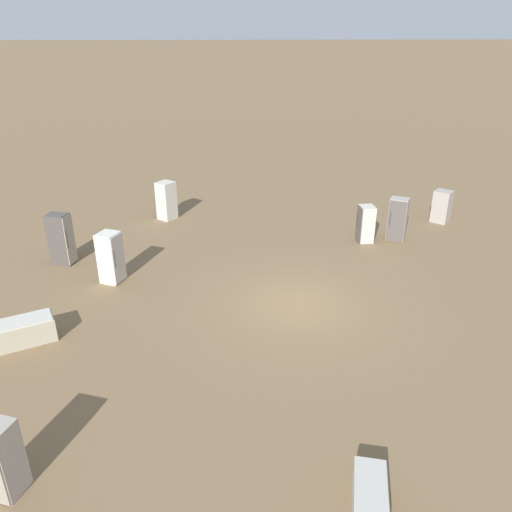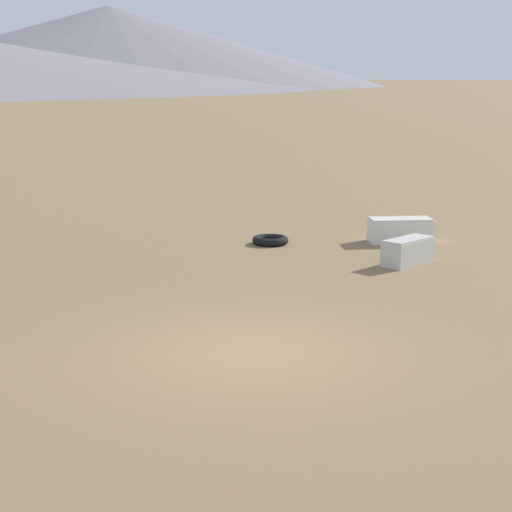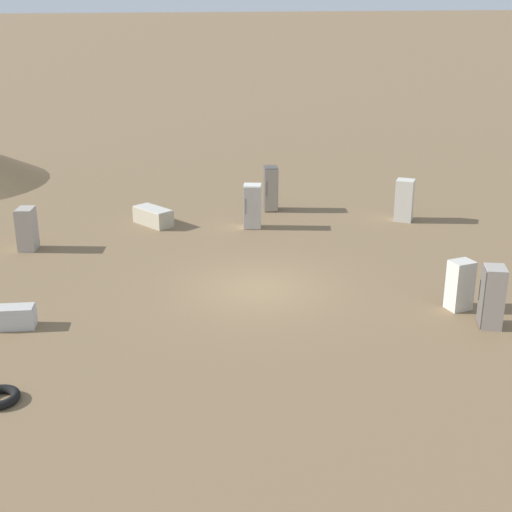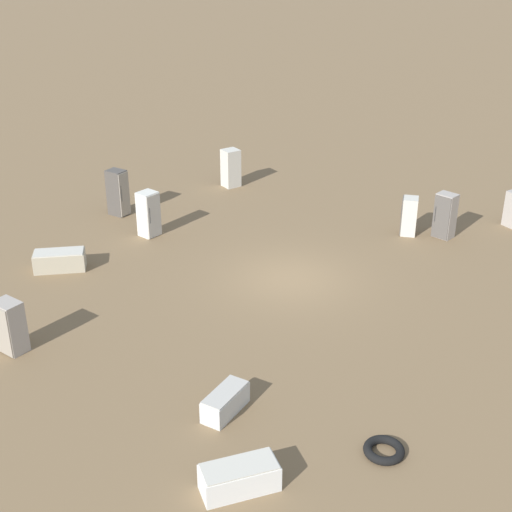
{
  "view_description": "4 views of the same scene",
  "coord_description": "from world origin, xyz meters",
  "px_view_note": "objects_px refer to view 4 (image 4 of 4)",
  "views": [
    {
      "loc": [
        -2.55,
        -13.79,
        8.03
      ],
      "look_at": [
        -1.36,
        -0.1,
        1.81
      ],
      "focal_mm": 35.0,
      "sensor_mm": 36.0,
      "label": 1
    },
    {
      "loc": [
        -6.69,
        11.66,
        4.52
      ],
      "look_at": [
        0.38,
        -0.79,
        1.44
      ],
      "focal_mm": 60.0,
      "sensor_mm": 36.0,
      "label": 2
    },
    {
      "loc": [
        19.69,
        -7.9,
        8.79
      ],
      "look_at": [
        0.08,
        -0.12,
        1.17
      ],
      "focal_mm": 50.0,
      "sensor_mm": 36.0,
      "label": 3
    },
    {
      "loc": [
        4.67,
        -21.55,
        11.41
      ],
      "look_at": [
        -1.21,
        -0.09,
        0.77
      ],
      "focal_mm": 50.0,
      "sensor_mm": 36.0,
      "label": 4
    }
  ],
  "objects_px": {
    "discarded_fridge_1": "(225,402)",
    "discarded_fridge_8": "(409,216)",
    "discarded_fridge_3": "(149,214)",
    "scrap_tire": "(384,450)",
    "discarded_fridge_7": "(445,216)",
    "discarded_fridge_5": "(239,477)",
    "discarded_fridge_9": "(60,260)",
    "discarded_fridge_4": "(10,327)",
    "discarded_fridge_0": "(231,168)",
    "discarded_fridge_6": "(118,193)"
  },
  "relations": [
    {
      "from": "discarded_fridge_5",
      "to": "discarded_fridge_9",
      "type": "xyz_separation_m",
      "value": [
        -9.24,
        8.67,
        0.02
      ]
    },
    {
      "from": "discarded_fridge_1",
      "to": "discarded_fridge_4",
      "type": "relative_size",
      "value": 0.97
    },
    {
      "from": "discarded_fridge_1",
      "to": "discarded_fridge_7",
      "type": "xyz_separation_m",
      "value": [
        4.94,
        12.72,
        0.58
      ]
    },
    {
      "from": "discarded_fridge_3",
      "to": "discarded_fridge_8",
      "type": "bearing_deg",
      "value": 130.41
    },
    {
      "from": "discarded_fridge_0",
      "to": "discarded_fridge_9",
      "type": "distance_m",
      "value": 10.49
    },
    {
      "from": "discarded_fridge_8",
      "to": "scrap_tire",
      "type": "distance_m",
      "value": 13.18
    },
    {
      "from": "discarded_fridge_5",
      "to": "scrap_tire",
      "type": "bearing_deg",
      "value": 89.29
    },
    {
      "from": "discarded_fridge_3",
      "to": "discarded_fridge_5",
      "type": "bearing_deg",
      "value": 55.24
    },
    {
      "from": "discarded_fridge_0",
      "to": "discarded_fridge_3",
      "type": "bearing_deg",
      "value": -152.11
    },
    {
      "from": "discarded_fridge_0",
      "to": "discarded_fridge_5",
      "type": "xyz_separation_m",
      "value": [
        5.94,
        -18.61,
        -0.55
      ]
    },
    {
      "from": "discarded_fridge_1",
      "to": "scrap_tire",
      "type": "distance_m",
      "value": 4.09
    },
    {
      "from": "discarded_fridge_3",
      "to": "discarded_fridge_8",
      "type": "distance_m",
      "value": 10.21
    },
    {
      "from": "discarded_fridge_5",
      "to": "scrap_tire",
      "type": "relative_size",
      "value": 1.88
    },
    {
      "from": "discarded_fridge_3",
      "to": "discarded_fridge_4",
      "type": "distance_m",
      "value": 8.76
    },
    {
      "from": "discarded_fridge_1",
      "to": "discarded_fridge_9",
      "type": "relative_size",
      "value": 0.79
    },
    {
      "from": "discarded_fridge_8",
      "to": "discarded_fridge_5",
      "type": "bearing_deg",
      "value": 168.97
    },
    {
      "from": "discarded_fridge_3",
      "to": "discarded_fridge_8",
      "type": "xyz_separation_m",
      "value": [
        9.82,
        2.81,
        -0.14
      ]
    },
    {
      "from": "discarded_fridge_0",
      "to": "scrap_tire",
      "type": "distance_m",
      "value": 18.87
    },
    {
      "from": "discarded_fridge_3",
      "to": "discarded_fridge_4",
      "type": "relative_size",
      "value": 1.13
    },
    {
      "from": "discarded_fridge_8",
      "to": "discarded_fridge_9",
      "type": "distance_m",
      "value": 13.38
    },
    {
      "from": "discarded_fridge_0",
      "to": "discarded_fridge_3",
      "type": "relative_size",
      "value": 0.98
    },
    {
      "from": "discarded_fridge_6",
      "to": "scrap_tire",
      "type": "distance_m",
      "value": 17.3
    },
    {
      "from": "discarded_fridge_8",
      "to": "scrap_tire",
      "type": "xyz_separation_m",
      "value": [
        0.48,
        -13.16,
        -0.65
      ]
    },
    {
      "from": "discarded_fridge_1",
      "to": "discarded_fridge_8",
      "type": "distance_m",
      "value": 13.15
    },
    {
      "from": "discarded_fridge_0",
      "to": "discarded_fridge_5",
      "type": "distance_m",
      "value": 19.54
    },
    {
      "from": "discarded_fridge_4",
      "to": "discarded_fridge_8",
      "type": "xyz_separation_m",
      "value": [
        10.38,
        11.55,
        -0.03
      ]
    },
    {
      "from": "scrap_tire",
      "to": "discarded_fridge_6",
      "type": "bearing_deg",
      "value": 135.86
    },
    {
      "from": "discarded_fridge_5",
      "to": "discarded_fridge_7",
      "type": "relative_size",
      "value": 1.02
    },
    {
      "from": "discarded_fridge_3",
      "to": "discarded_fridge_9",
      "type": "relative_size",
      "value": 0.93
    },
    {
      "from": "discarded_fridge_6",
      "to": "discarded_fridge_7",
      "type": "distance_m",
      "value": 13.33
    },
    {
      "from": "discarded_fridge_5",
      "to": "discarded_fridge_8",
      "type": "bearing_deg",
      "value": 136.04
    },
    {
      "from": "discarded_fridge_3",
      "to": "discarded_fridge_7",
      "type": "distance_m",
      "value": 11.54
    },
    {
      "from": "discarded_fridge_0",
      "to": "discarded_fridge_5",
      "type": "height_order",
      "value": "discarded_fridge_0"
    },
    {
      "from": "discarded_fridge_8",
      "to": "discarded_fridge_9",
      "type": "xyz_separation_m",
      "value": [
        -11.71,
        -6.47,
        -0.41
      ]
    },
    {
      "from": "discarded_fridge_8",
      "to": "discarded_fridge_1",
      "type": "bearing_deg",
      "value": 162.41
    },
    {
      "from": "discarded_fridge_5",
      "to": "discarded_fridge_7",
      "type": "bearing_deg",
      "value": 131.18
    },
    {
      "from": "discarded_fridge_7",
      "to": "scrap_tire",
      "type": "xyz_separation_m",
      "value": [
        -0.88,
        -13.23,
        -0.79
      ]
    },
    {
      "from": "discarded_fridge_5",
      "to": "scrap_tire",
      "type": "distance_m",
      "value": 3.56
    },
    {
      "from": "discarded_fridge_0",
      "to": "discarded_fridge_7",
      "type": "distance_m",
      "value": 10.34
    },
    {
      "from": "discarded_fridge_3",
      "to": "discarded_fridge_8",
      "type": "relative_size",
      "value": 1.18
    },
    {
      "from": "discarded_fridge_7",
      "to": "discarded_fridge_8",
      "type": "relative_size",
      "value": 1.18
    },
    {
      "from": "discarded_fridge_5",
      "to": "scrap_tire",
      "type": "height_order",
      "value": "discarded_fridge_5"
    },
    {
      "from": "discarded_fridge_3",
      "to": "discarded_fridge_7",
      "type": "height_order",
      "value": "discarded_fridge_3"
    },
    {
      "from": "discarded_fridge_0",
      "to": "discarded_fridge_9",
      "type": "relative_size",
      "value": 0.9
    },
    {
      "from": "discarded_fridge_1",
      "to": "discarded_fridge_5",
      "type": "xyz_separation_m",
      "value": [
        1.11,
        -2.5,
        0.01
      ]
    },
    {
      "from": "discarded_fridge_3",
      "to": "scrap_tire",
      "type": "distance_m",
      "value": 14.62
    },
    {
      "from": "discarded_fridge_9",
      "to": "discarded_fridge_4",
      "type": "bearing_deg",
      "value": -9.17
    },
    {
      "from": "discarded_fridge_1",
      "to": "discarded_fridge_3",
      "type": "bearing_deg",
      "value": -42.1
    },
    {
      "from": "discarded_fridge_4",
      "to": "discarded_fridge_7",
      "type": "height_order",
      "value": "discarded_fridge_7"
    },
    {
      "from": "discarded_fridge_3",
      "to": "discarded_fridge_5",
      "type": "xyz_separation_m",
      "value": [
        7.35,
        -12.33,
        -0.57
      ]
    }
  ]
}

